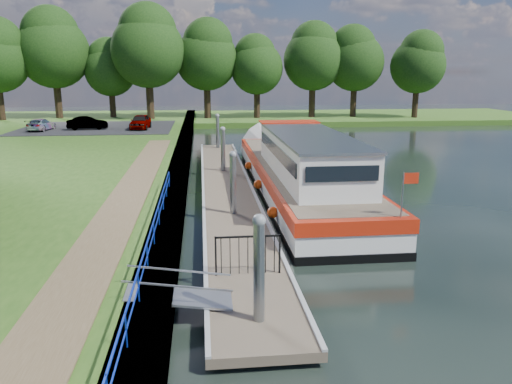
{
  "coord_description": "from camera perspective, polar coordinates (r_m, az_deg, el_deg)",
  "views": [
    {
      "loc": [
        -1.21,
        -10.91,
        5.98
      ],
      "look_at": [
        0.86,
        7.92,
        1.4
      ],
      "focal_mm": 35.0,
      "sensor_mm": 36.0,
      "label": 1
    }
  ],
  "objects": [
    {
      "name": "car_c",
      "position": [
        49.17,
        -23.35,
        7.1
      ],
      "size": [
        1.96,
        3.82,
        1.06
      ],
      "primitive_type": "imported",
      "rotation": [
        0.0,
        0.0,
        3.01
      ],
      "color": "#999999",
      "rests_on": "carpark"
    },
    {
      "name": "gangway",
      "position": [
        12.62,
        -8.75,
        -11.67
      ],
      "size": [
        2.58,
        1.0,
        0.92
      ],
      "color": "#A5A8AD",
      "rests_on": "ground"
    },
    {
      "name": "pontoon",
      "position": [
        24.64,
        -3.27,
        -0.04
      ],
      "size": [
        2.5,
        30.0,
        0.56
      ],
      "color": "brown",
      "rests_on": "ground"
    },
    {
      "name": "horizon_trees",
      "position": [
        59.63,
        -6.89,
        15.38
      ],
      "size": [
        54.38,
        10.03,
        12.87
      ],
      "color": "#332316",
      "rests_on": "ground"
    },
    {
      "name": "mooring_piles",
      "position": [
        24.4,
        -3.31,
        2.46
      ],
      "size": [
        0.3,
        27.3,
        3.55
      ],
      "color": "gray",
      "rests_on": "ground"
    },
    {
      "name": "far_bank",
      "position": [
        64.54,
        5.63,
        8.47
      ],
      "size": [
        60.0,
        18.0,
        0.6
      ],
      "primitive_type": "cube",
      "color": "#2D5217",
      "rests_on": "ground"
    },
    {
      "name": "bank_edge",
      "position": [
        26.54,
        -9.02,
        1.25
      ],
      "size": [
        1.1,
        90.0,
        0.78
      ],
      "primitive_type": "cube",
      "color": "#473D2D",
      "rests_on": "ground"
    },
    {
      "name": "car_b",
      "position": [
        48.5,
        -18.72,
        7.48
      ],
      "size": [
        3.73,
        1.75,
        1.18
      ],
      "primitive_type": "imported",
      "rotation": [
        0.0,
        0.0,
        1.72
      ],
      "color": "#999999",
      "rests_on": "carpark"
    },
    {
      "name": "car_a",
      "position": [
        47.62,
        -13.07,
        7.84
      ],
      "size": [
        1.82,
        4.02,
        1.34
      ],
      "primitive_type": "imported",
      "rotation": [
        0.0,
        0.0,
        -0.06
      ],
      "color": "#999999",
      "rests_on": "carpark"
    },
    {
      "name": "barge",
      "position": [
        25.83,
        4.58,
        2.62
      ],
      "size": [
        4.36,
        21.15,
        4.78
      ],
      "color": "black",
      "rests_on": "ground"
    },
    {
      "name": "gate_panel",
      "position": [
        14.03,
        -0.94,
        -6.56
      ],
      "size": [
        1.85,
        0.05,
        1.15
      ],
      "color": "black",
      "rests_on": "ground"
    },
    {
      "name": "blue_fence",
      "position": [
        14.76,
        -11.97,
        -5.16
      ],
      "size": [
        0.04,
        18.04,
        0.72
      ],
      "color": "#0C2DBF",
      "rests_on": "riverbank"
    },
    {
      "name": "carpark",
      "position": [
        50.15,
        -17.62,
        7.03
      ],
      "size": [
        14.0,
        12.0,
        0.06
      ],
      "primitive_type": "cube",
      "color": "black",
      "rests_on": "riverbank"
    },
    {
      "name": "footpath",
      "position": [
        19.87,
        -15.28,
        -2.02
      ],
      "size": [
        1.6,
        40.0,
        0.05
      ],
      "primitive_type": "cube",
      "color": "brown",
      "rests_on": "riverbank"
    },
    {
      "name": "ground",
      "position": [
        12.5,
        0.06,
        -14.98
      ],
      "size": [
        160.0,
        160.0,
        0.0
      ],
      "primitive_type": "plane",
      "color": "black",
      "rests_on": "ground"
    }
  ]
}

